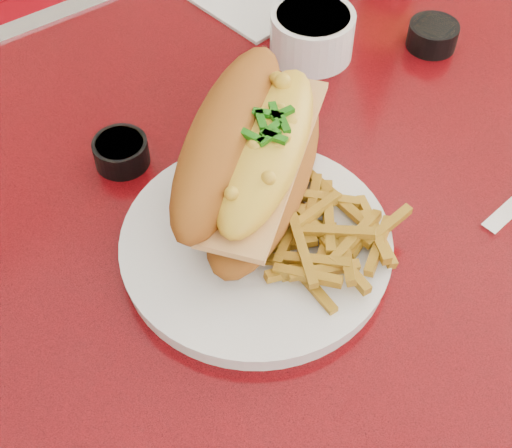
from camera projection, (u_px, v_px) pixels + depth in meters
ground at (325, 436)px, 1.34m from camera, size 8.00×8.00×0.00m
diner_table at (363, 238)px, 0.86m from camera, size 1.23×0.83×0.77m
booth_bench_far at (95, 86)px, 1.52m from camera, size 1.20×0.51×0.90m
dinner_plate at (256, 245)px, 0.64m from camera, size 0.29×0.29×0.02m
mac_hoagie at (253, 153)px, 0.64m from camera, size 0.27×0.24×0.11m
fries_pile at (325, 232)px, 0.62m from camera, size 0.12×0.12×0.03m
fork at (282, 185)px, 0.67m from camera, size 0.03×0.17×0.00m
gravy_ramekin at (312, 33)px, 0.80m from camera, size 0.11×0.11×0.05m
sauce_cup_left at (121, 151)px, 0.71m from camera, size 0.06×0.06×0.03m
sauce_cup_right at (433, 34)px, 0.82m from camera, size 0.06×0.06×0.03m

